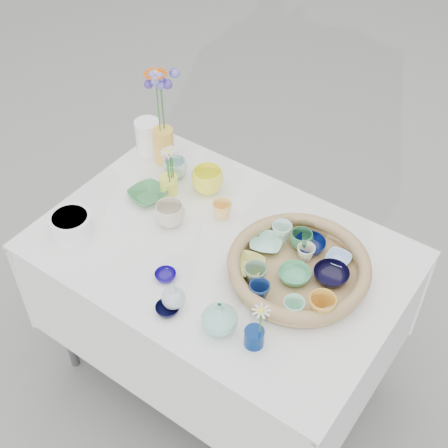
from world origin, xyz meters
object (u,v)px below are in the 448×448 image
Objects in this scene: display_table at (221,370)px; wicker_tray at (299,268)px; bud_vase_seafoam at (220,316)px; tall_vase_yellow at (164,146)px.

wicker_tray reaches higher than display_table.
wicker_tray is 0.34m from bud_vase_seafoam.
bud_vase_seafoam is at bearing -39.40° from tall_vase_yellow.
tall_vase_yellow is at bearing 140.60° from bud_vase_seafoam.
tall_vase_yellow reaches higher than display_table.
wicker_tray is 0.78m from tall_vase_yellow.
tall_vase_yellow is (-0.66, 0.54, 0.02)m from bud_vase_seafoam.
bud_vase_seafoam is (-0.09, -0.32, 0.02)m from wicker_tray.
wicker_tray is 4.05× the size of bud_vase_seafoam.
bud_vase_seafoam is 0.77× the size of tall_vase_yellow.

